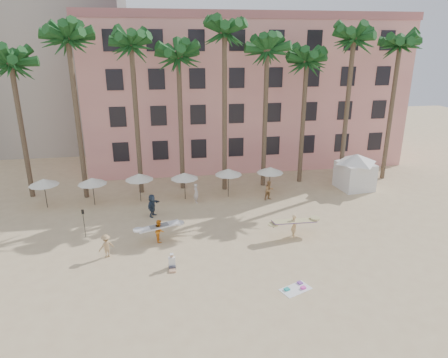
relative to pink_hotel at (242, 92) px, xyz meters
The scene contains 11 objects.
ground 28.09m from the pink_hotel, 105.07° to the right, with size 120.00×120.00×0.00m, color #D1B789.
pink_hotel is the anchor object (origin of this frame).
palm_row 13.71m from the pink_hotel, 120.56° to the right, with size 44.40×5.40×16.30m.
umbrella_row 17.73m from the pink_hotel, 126.53° to the right, with size 22.50×2.70×2.73m.
cabana 16.97m from the pink_hotel, 57.46° to the right, with size 4.94×4.94×3.50m.
beach_towel 29.88m from the pink_hotel, 95.29° to the right, with size 2.05×1.62×0.14m.
carrier_yellow 23.36m from the pink_hotel, 91.58° to the right, with size 3.50×1.28×1.76m.
carrier_white 24.82m from the pink_hotel, 115.98° to the right, with size 3.07×1.40×1.66m.
beachgoers 20.76m from the pink_hotel, 116.09° to the right, with size 14.61×9.41×1.92m.
paddle 26.26m from the pink_hotel, 128.45° to the right, with size 0.18×0.04×2.23m.
seated_man 28.13m from the pink_hotel, 110.98° to the right, with size 0.45×0.78×1.01m.
Camera 1 is at (-3.09, -21.65, 13.66)m, focal length 32.00 mm.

